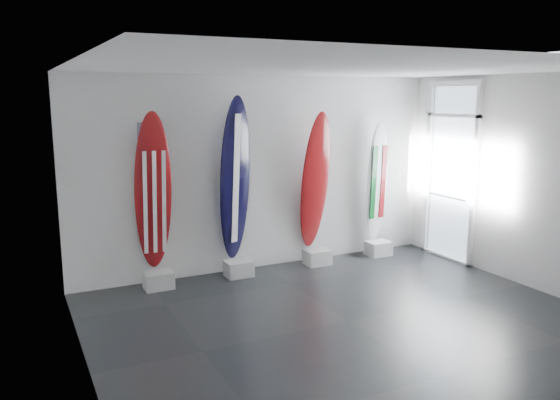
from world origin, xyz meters
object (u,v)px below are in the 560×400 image
surfboard_usa (153,192)px  surfboard_swiss (315,181)px  surfboard_navy (235,179)px  surfboard_italy (377,182)px

surfboard_usa → surfboard_swiss: (2.59, 0.00, -0.02)m
surfboard_navy → surfboard_swiss: bearing=-16.8°
surfboard_swiss → surfboard_italy: surfboard_swiss is taller
surfboard_navy → surfboard_swiss: (1.37, 0.00, -0.12)m
surfboard_navy → surfboard_swiss: size_ratio=1.10×
surfboard_navy → surfboard_italy: 2.58m
surfboard_usa → surfboard_navy: bearing=4.1°
surfboard_navy → surfboard_italy: bearing=-16.8°
surfboard_navy → surfboard_swiss: surfboard_navy is taller
surfboard_swiss → surfboard_italy: (1.20, 0.00, -0.09)m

